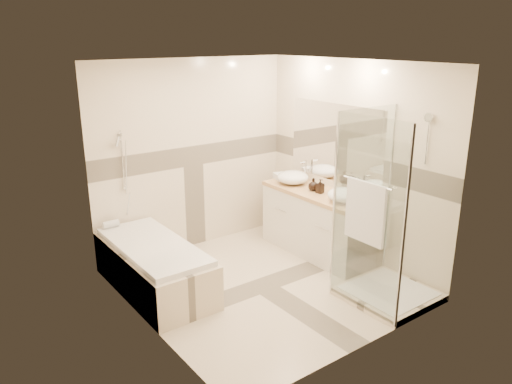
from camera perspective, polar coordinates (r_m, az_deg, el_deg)
room at (r=5.42m, az=1.11°, el=1.41°), size 2.82×3.02×2.52m
bathtub at (r=5.75m, az=-11.56°, el=-8.13°), size 0.75×1.70×0.56m
vanity at (r=6.56m, az=6.96°, el=-3.49°), size 0.58×1.62×0.85m
shower_enclosure at (r=5.54m, az=13.85°, el=-7.08°), size 0.96×0.93×2.04m
vessel_sink_near at (r=6.72m, az=4.23°, el=1.68°), size 0.43×0.43×0.17m
vessel_sink_far at (r=6.07m, az=10.04°, el=-0.33°), size 0.40×0.40×0.16m
faucet_near at (r=6.84m, az=5.62°, el=2.59°), size 0.12×0.03×0.28m
faucet_far at (r=6.20m, az=11.46°, el=0.69°), size 0.11×0.03×0.27m
amenity_bottle_a at (r=6.34m, az=7.33°, el=0.68°), size 0.09×0.09×0.18m
amenity_bottle_b at (r=6.43m, az=6.56°, el=0.87°), size 0.16×0.16×0.17m
folded_towels at (r=6.91m, az=2.89°, el=1.76°), size 0.20×0.27×0.08m
rolled_towel at (r=6.22m, az=-16.27°, el=-3.55°), size 0.19×0.09×0.09m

